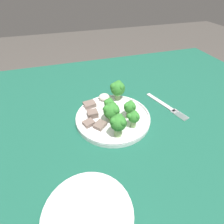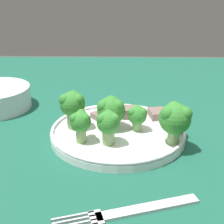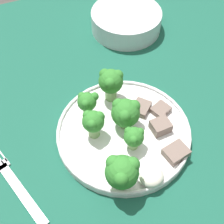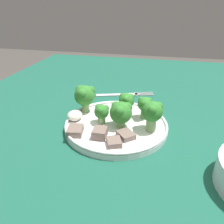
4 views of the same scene
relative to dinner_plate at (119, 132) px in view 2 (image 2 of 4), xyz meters
name	(u,v)px [view 2 (image 2 of 4)]	position (x,y,z in m)	size (l,w,h in m)	color
table	(117,190)	(-0.03, 0.00, -0.10)	(1.31, 0.97, 0.74)	#195642
dinner_plate	(119,132)	(0.00, 0.00, 0.00)	(0.23, 0.23, 0.02)	white
fork	(128,212)	(-0.20, -0.01, -0.01)	(0.07, 0.18, 0.00)	silver
broccoli_floret_near_rim_left	(107,123)	(-0.05, 0.02, 0.04)	(0.04, 0.04, 0.06)	#7FA866
broccoli_floret_center_left	(72,105)	(0.01, 0.08, 0.05)	(0.05, 0.04, 0.07)	#7FA866
broccoli_floret_back_left	(137,115)	(0.00, -0.03, 0.03)	(0.03, 0.03, 0.05)	#7FA866
broccoli_floret_front_left	(80,122)	(-0.04, 0.06, 0.04)	(0.03, 0.03, 0.05)	#7FA866
broccoli_floret_center_back	(110,110)	(0.01, 0.02, 0.04)	(0.05, 0.05, 0.06)	#7FA866
broccoli_floret_mid_cluster	(174,118)	(-0.05, -0.09, 0.05)	(0.05, 0.05, 0.07)	#7FA866
meat_slice_front_slice	(111,110)	(0.08, 0.02, 0.01)	(0.04, 0.04, 0.01)	#756056
meat_slice_middle_slice	(128,112)	(0.06, -0.02, 0.01)	(0.03, 0.03, 0.02)	#756056
meat_slice_rear_slice	(157,114)	(0.06, -0.07, 0.01)	(0.04, 0.04, 0.01)	#756056
meat_slice_edge_slice	(101,116)	(0.05, 0.03, 0.01)	(0.05, 0.04, 0.01)	#756056
sauce_dollop	(174,125)	(0.00, -0.10, 0.01)	(0.04, 0.04, 0.02)	silver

